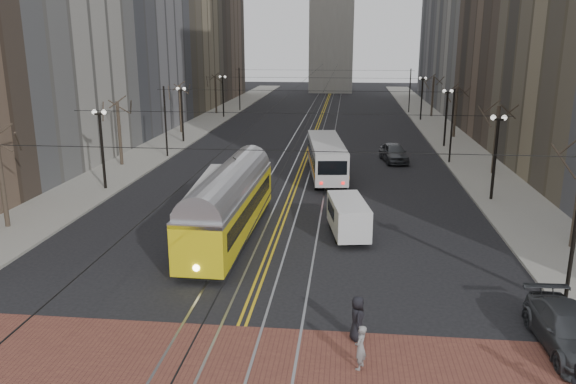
% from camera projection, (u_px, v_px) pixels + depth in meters
% --- Properties ---
extents(ground, '(260.00, 260.00, 0.00)m').
position_uv_depth(ground, '(246.00, 314.00, 22.45)').
color(ground, black).
rests_on(ground, ground).
extents(sidewalk_left, '(5.00, 140.00, 0.15)m').
position_uv_depth(sidewalk_left, '(190.00, 131.00, 67.16)').
color(sidewalk_left, gray).
rests_on(sidewalk_left, ground).
extents(sidewalk_right, '(5.00, 140.00, 0.15)m').
position_uv_depth(sidewalk_right, '(446.00, 136.00, 64.08)').
color(sidewalk_right, gray).
rests_on(sidewalk_right, ground).
extents(crosswalk_band, '(25.00, 6.00, 0.01)m').
position_uv_depth(crosswalk_band, '(225.00, 371.00, 18.61)').
color(crosswalk_band, brown).
rests_on(crosswalk_band, ground).
extents(streetcar_rails, '(4.80, 130.00, 0.02)m').
position_uv_depth(streetcar_rails, '(315.00, 134.00, 65.64)').
color(streetcar_rails, gray).
rests_on(streetcar_rails, ground).
extents(centre_lines, '(0.42, 130.00, 0.01)m').
position_uv_depth(centre_lines, '(315.00, 134.00, 65.64)').
color(centre_lines, gold).
rests_on(centre_lines, ground).
extents(lamp_posts, '(27.60, 57.20, 5.60)m').
position_uv_depth(lamp_posts, '(304.00, 132.00, 49.31)').
color(lamp_posts, black).
rests_on(lamp_posts, ground).
extents(street_trees, '(31.68, 53.28, 5.60)m').
position_uv_depth(street_trees, '(309.00, 122.00, 55.55)').
color(street_trees, '#382D23').
rests_on(street_trees, ground).
extents(trolley_wires, '(25.96, 120.00, 6.60)m').
position_uv_depth(trolley_wires, '(309.00, 113.00, 54.90)').
color(trolley_wires, black).
rests_on(trolley_wires, ground).
extents(transit_bus, '(3.03, 11.21, 2.77)m').
position_uv_depth(transit_bus, '(215.00, 209.00, 31.72)').
color(transit_bus, silver).
rests_on(transit_bus, ground).
extents(streetcar, '(2.75, 13.31, 3.13)m').
position_uv_depth(streetcar, '(230.00, 210.00, 30.91)').
color(streetcar, yellow).
rests_on(streetcar, ground).
extents(rear_bus, '(3.71, 11.29, 2.89)m').
position_uv_depth(rear_bus, '(326.00, 159.00, 44.91)').
color(rear_bus, silver).
rests_on(rear_bus, ground).
extents(cargo_van, '(2.52, 4.88, 2.05)m').
position_uv_depth(cargo_van, '(348.00, 219.00, 31.18)').
color(cargo_van, silver).
rests_on(cargo_van, ground).
extents(sedan_grey, '(2.71, 5.13, 1.66)m').
position_uv_depth(sedan_grey, '(394.00, 153.00, 50.53)').
color(sedan_grey, '#45494D').
rests_on(sedan_grey, ground).
extents(sedan_parked, '(2.19, 5.06, 1.45)m').
position_uv_depth(sedan_parked, '(569.00, 330.00, 19.78)').
color(sedan_parked, '#393C40').
rests_on(sedan_parked, ground).
extents(pedestrian_a, '(0.60, 0.87, 1.70)m').
position_uv_depth(pedestrian_a, '(357.00, 318.00, 20.34)').
color(pedestrian_a, black).
rests_on(pedestrian_a, crosswalk_band).
extents(pedestrian_b, '(0.55, 0.66, 1.55)m').
position_uv_depth(pedestrian_b, '(360.00, 347.00, 18.54)').
color(pedestrian_b, gray).
rests_on(pedestrian_b, crosswalk_band).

